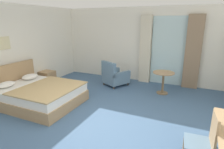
{
  "coord_description": "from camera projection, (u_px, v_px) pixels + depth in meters",
  "views": [
    {
      "loc": [
        2.03,
        -3.38,
        2.25
      ],
      "look_at": [
        0.18,
        0.64,
        0.99
      ],
      "focal_mm": 29.74,
      "sensor_mm": 36.0,
      "label": 1
    }
  ],
  "objects": [
    {
      "name": "nightstand",
      "position": [
        47.0,
        78.0,
        6.8
      ],
      "size": [
        0.46,
        0.45,
        0.52
      ],
      "color": "tan",
      "rests_on": "ground"
    },
    {
      "name": "ground",
      "position": [
        94.0,
        122.0,
        4.4
      ],
      "size": [
        6.83,
        7.67,
        0.1
      ],
      "primitive_type": "cube",
      "color": "#426084"
    },
    {
      "name": "bed",
      "position": [
        38.0,
        94.0,
        5.25
      ],
      "size": [
        2.23,
        1.75,
        1.05
      ],
      "color": "tan",
      "rests_on": "ground"
    },
    {
      "name": "curtain_panel_left",
      "position": [
        145.0,
        50.0,
        6.9
      ],
      "size": [
        0.41,
        0.1,
        2.5
      ],
      "primitive_type": "cube",
      "color": "beige",
      "rests_on": "ground"
    },
    {
      "name": "wall_back",
      "position": [
        140.0,
        45.0,
        7.13
      ],
      "size": [
        6.43,
        0.12,
        2.79
      ],
      "primitive_type": "cube",
      "color": "white",
      "rests_on": "ground"
    },
    {
      "name": "framed_picture",
      "position": [
        3.0,
        43.0,
        5.34
      ],
      "size": [
        0.03,
        0.41,
        0.37
      ],
      "color": "beige"
    },
    {
      "name": "armchair_by_window",
      "position": [
        115.0,
        76.0,
        6.73
      ],
      "size": [
        0.98,
        1.02,
        0.91
      ],
      "color": "slate",
      "rests_on": "ground"
    },
    {
      "name": "balcony_glass_door",
      "position": [
        168.0,
        51.0,
        6.67
      ],
      "size": [
        1.2,
        0.02,
        2.45
      ],
      "primitive_type": "cube",
      "color": "silver",
      "rests_on": "ground"
    },
    {
      "name": "curtain_panel_right",
      "position": [
        193.0,
        53.0,
        6.24
      ],
      "size": [
        0.51,
        0.1,
        2.5
      ],
      "primitive_type": "cube",
      "color": "#897056",
      "rests_on": "ground"
    },
    {
      "name": "desk_chair",
      "position": [
        205.0,
        139.0,
        2.84
      ],
      "size": [
        0.45,
        0.48,
        0.95
      ],
      "color": "slate",
      "rests_on": "ground"
    },
    {
      "name": "round_cafe_table",
      "position": [
        163.0,
        78.0,
        5.92
      ],
      "size": [
        0.67,
        0.67,
        0.71
      ],
      "color": "tan",
      "rests_on": "ground"
    }
  ]
}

